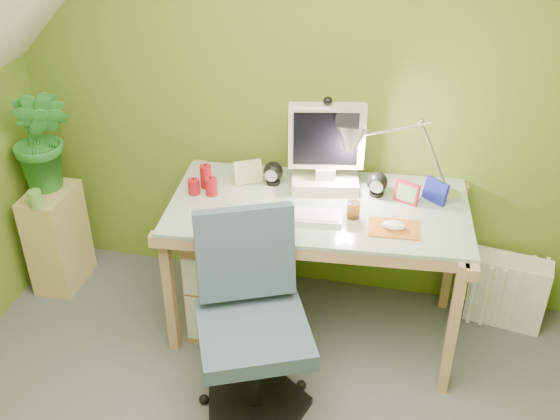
% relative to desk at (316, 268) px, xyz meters
% --- Properties ---
extents(wall_back, '(3.20, 0.01, 2.40)m').
position_rel_desk_xyz_m(wall_back, '(-0.16, 0.42, 0.80)').
color(wall_back, olive).
rests_on(wall_back, floor).
extents(desk, '(1.54, 0.85, 0.79)m').
position_rel_desk_xyz_m(desk, '(0.00, 0.00, 0.00)').
color(desk, tan).
rests_on(desk, floor).
extents(monitor, '(0.39, 0.27, 0.48)m').
position_rel_desk_xyz_m(monitor, '(0.00, 0.18, 0.64)').
color(monitor, beige).
rests_on(monitor, desk).
extents(speaker_left, '(0.11, 0.11, 0.12)m').
position_rel_desk_xyz_m(speaker_left, '(-0.27, 0.16, 0.46)').
color(speaker_left, black).
rests_on(speaker_left, desk).
extents(speaker_right, '(0.13, 0.13, 0.13)m').
position_rel_desk_xyz_m(speaker_right, '(0.27, 0.16, 0.46)').
color(speaker_right, black).
rests_on(speaker_right, desk).
extents(keyboard, '(0.44, 0.18, 0.02)m').
position_rel_desk_xyz_m(keyboard, '(-0.08, -0.14, 0.41)').
color(keyboard, silver).
rests_on(keyboard, desk).
extents(mousepad, '(0.25, 0.18, 0.01)m').
position_rel_desk_xyz_m(mousepad, '(0.38, -0.14, 0.40)').
color(mousepad, '#B35C1C').
rests_on(mousepad, desk).
extents(mouse, '(0.13, 0.10, 0.04)m').
position_rel_desk_xyz_m(mouse, '(0.38, -0.14, 0.42)').
color(mouse, white).
rests_on(mouse, mousepad).
extents(amber_tumbler, '(0.07, 0.07, 0.08)m').
position_rel_desk_xyz_m(amber_tumbler, '(0.18, -0.08, 0.44)').
color(amber_tumbler, '#984B16').
rests_on(amber_tumbler, desk).
extents(candle_cluster, '(0.19, 0.17, 0.12)m').
position_rel_desk_xyz_m(candle_cluster, '(-0.60, 0.01, 0.46)').
color(candle_cluster, '#AA0E19').
rests_on(candle_cluster, desk).
extents(photo_frame_red, '(0.12, 0.07, 0.11)m').
position_rel_desk_xyz_m(photo_frame_red, '(0.42, 0.12, 0.45)').
color(photo_frame_red, red).
rests_on(photo_frame_red, desk).
extents(photo_frame_blue, '(0.12, 0.10, 0.12)m').
position_rel_desk_xyz_m(photo_frame_blue, '(0.56, 0.16, 0.45)').
color(photo_frame_blue, '#151A95').
rests_on(photo_frame_blue, desk).
extents(photo_frame_green, '(0.14, 0.09, 0.12)m').
position_rel_desk_xyz_m(photo_frame_green, '(-0.40, 0.14, 0.46)').
color(photo_frame_green, '#B2C88A').
rests_on(photo_frame_green, desk).
extents(desk_lamp, '(0.63, 0.37, 0.64)m').
position_rel_desk_xyz_m(desk_lamp, '(0.45, 0.18, 0.72)').
color(desk_lamp, '#B3B2B6').
rests_on(desk_lamp, desk).
extents(side_ledge, '(0.23, 0.36, 0.62)m').
position_rel_desk_xyz_m(side_ledge, '(-1.56, 0.08, -0.08)').
color(side_ledge, tan).
rests_on(side_ledge, floor).
extents(potted_plant, '(0.35, 0.29, 0.62)m').
position_rel_desk_xyz_m(potted_plant, '(-1.56, 0.13, 0.54)').
color(potted_plant, '#27772A').
rests_on(potted_plant, side_ledge).
extents(green_cup, '(0.08, 0.08, 0.09)m').
position_rel_desk_xyz_m(green_cup, '(-1.54, -0.07, 0.28)').
color(green_cup, '#6AAA46').
rests_on(green_cup, side_ledge).
extents(task_chair, '(0.73, 0.73, 1.00)m').
position_rel_desk_xyz_m(task_chair, '(-0.18, -0.65, 0.10)').
color(task_chair, '#39495E').
rests_on(task_chair, floor).
extents(radiator, '(0.43, 0.23, 0.41)m').
position_rel_desk_xyz_m(radiator, '(1.03, 0.28, -0.19)').
color(radiator, silver).
rests_on(radiator, floor).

